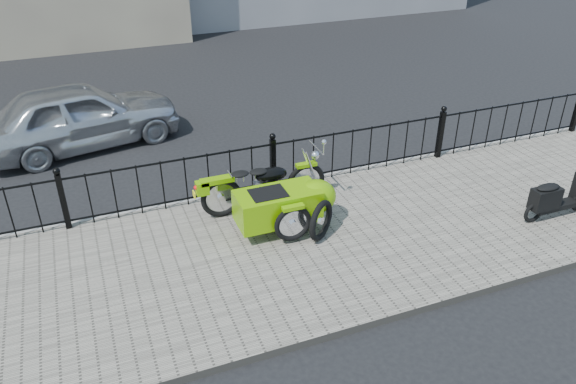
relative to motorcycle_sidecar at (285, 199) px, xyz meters
name	(u,v)px	position (x,y,z in m)	size (l,w,h in m)	color
ground	(301,231)	(0.23, -0.12, -0.59)	(120.00, 120.00, 0.00)	black
sidewalk	(313,244)	(0.23, -0.62, -0.53)	(30.00, 3.80, 0.12)	#666056
curb	(271,187)	(0.23, 1.32, -0.53)	(30.00, 0.10, 0.12)	gray
iron_fence	(273,165)	(0.23, 1.18, -0.01)	(14.11, 0.11, 1.08)	black
motorcycle_sidecar	(285,199)	(0.00, 0.00, 0.00)	(2.28, 1.48, 0.98)	black
scooter	(555,198)	(4.17, -1.41, -0.12)	(1.35, 0.39, 0.92)	black
spare_tire	(321,221)	(0.37, -0.58, -0.15)	(0.66, 0.66, 0.09)	black
sedan_car	(80,115)	(-2.79, 4.59, 0.09)	(1.62, 4.03, 1.37)	#BBBEC3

